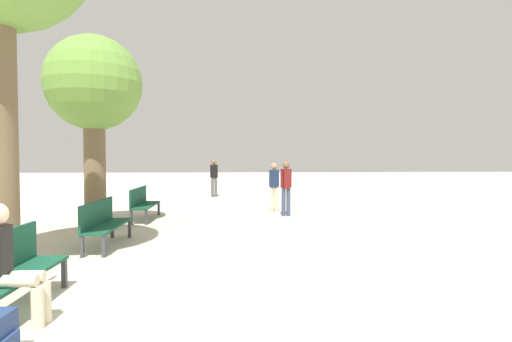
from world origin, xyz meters
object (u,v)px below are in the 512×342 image
at_px(bench_row_0, 5,268).
at_px(person_seated, 9,261).
at_px(bench_row_1, 103,221).
at_px(pedestrian_far, 274,184).
at_px(tree_row_1, 94,88).
at_px(pedestrian_near, 214,175).
at_px(bench_row_2, 142,202).
at_px(pedestrian_mid, 286,185).

height_order(bench_row_0, person_seated, person_seated).
bearing_deg(bench_row_1, bench_row_0, -90.00).
bearing_deg(pedestrian_far, tree_row_1, -150.89).
distance_m(tree_row_1, pedestrian_near, 8.30).
height_order(bench_row_0, pedestrian_near, pedestrian_near).
bearing_deg(bench_row_2, bench_row_0, -90.00).
bearing_deg(pedestrian_mid, pedestrian_near, 112.48).
height_order(bench_row_2, person_seated, person_seated).
distance_m(bench_row_1, pedestrian_far, 5.90).
xyz_separation_m(person_seated, pedestrian_mid, (3.79, 7.38, 0.25)).
bearing_deg(person_seated, bench_row_0, 123.74).
distance_m(person_seated, pedestrian_near, 13.23).
bearing_deg(person_seated, pedestrian_far, 66.65).
xyz_separation_m(person_seated, pedestrian_far, (3.52, 8.16, 0.22)).
xyz_separation_m(bench_row_2, pedestrian_mid, (4.02, 0.47, 0.42)).
bearing_deg(bench_row_2, pedestrian_far, 18.43).
bearing_deg(bench_row_2, person_seated, -88.08).
bearing_deg(bench_row_2, tree_row_1, -122.35).
distance_m(bench_row_0, person_seated, 0.45).
relative_size(person_seated, pedestrian_far, 0.82).
distance_m(bench_row_2, pedestrian_mid, 4.07).
distance_m(bench_row_2, tree_row_1, 3.25).
bearing_deg(bench_row_1, bench_row_2, 90.00).
bearing_deg(pedestrian_far, pedestrian_mid, -70.88).
distance_m(bench_row_0, pedestrian_mid, 8.11).
bearing_deg(bench_row_1, pedestrian_mid, 42.99).
xyz_separation_m(bench_row_0, tree_row_1, (-0.82, 5.27, 2.87)).
bearing_deg(person_seated, tree_row_1, 100.63).
relative_size(bench_row_2, person_seated, 1.41).
bearing_deg(pedestrian_near, bench_row_2, -104.71).
distance_m(bench_row_0, pedestrian_near, 12.91).
bearing_deg(pedestrian_far, pedestrian_near, 112.99).
relative_size(tree_row_1, person_seated, 3.64).
distance_m(person_seated, pedestrian_far, 8.89).
xyz_separation_m(tree_row_1, pedestrian_mid, (4.85, 1.77, -2.45)).
bearing_deg(pedestrian_near, pedestrian_far, -67.01).
relative_size(bench_row_1, tree_row_1, 0.39).
relative_size(bench_row_1, pedestrian_far, 1.15).
xyz_separation_m(bench_row_2, pedestrian_far, (3.75, 1.25, 0.38)).
relative_size(bench_row_0, tree_row_1, 0.39).
bearing_deg(person_seated, pedestrian_mid, 62.80).
height_order(bench_row_2, tree_row_1, tree_row_1).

